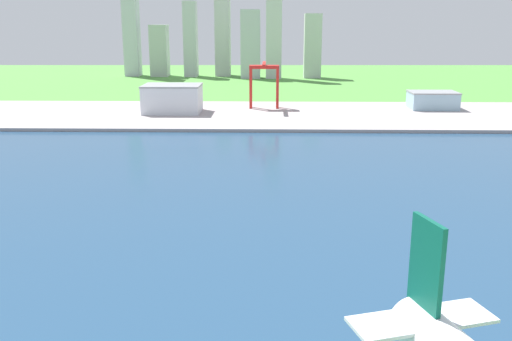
% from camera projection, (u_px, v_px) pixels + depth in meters
% --- Properties ---
extents(ground_plane, '(2400.00, 2400.00, 0.00)m').
position_uv_depth(ground_plane, '(249.00, 179.00, 281.11)').
color(ground_plane, '#50923E').
extents(water_bay, '(840.00, 360.00, 0.15)m').
position_uv_depth(water_bay, '(243.00, 220.00, 223.10)').
color(water_bay, navy).
rests_on(water_bay, ground).
extents(industrial_pier, '(840.00, 140.00, 2.50)m').
position_uv_depth(industrial_pier, '(257.00, 115.00, 464.45)').
color(industrial_pier, '#A69C9C').
rests_on(industrial_pier, ground).
extents(port_crane_red, '(25.34, 39.12, 39.21)m').
position_uv_depth(port_crane_red, '(264.00, 75.00, 484.61)').
color(port_crane_red, red).
rests_on(port_crane_red, industrial_pier).
extents(warehouse_main, '(46.99, 35.16, 22.71)m').
position_uv_depth(warehouse_main, '(172.00, 98.00, 466.77)').
color(warehouse_main, silver).
rests_on(warehouse_main, industrial_pier).
extents(warehouse_annex, '(39.83, 28.40, 14.79)m').
position_uv_depth(warehouse_annex, '(433.00, 100.00, 486.45)').
color(warehouse_annex, '#99BCD1').
rests_on(warehouse_annex, industrial_pier).
extents(distant_skyline, '(272.13, 59.34, 154.44)m').
position_uv_depth(distant_skyline, '(213.00, 35.00, 778.43)').
color(distant_skyline, silver).
rests_on(distant_skyline, ground).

